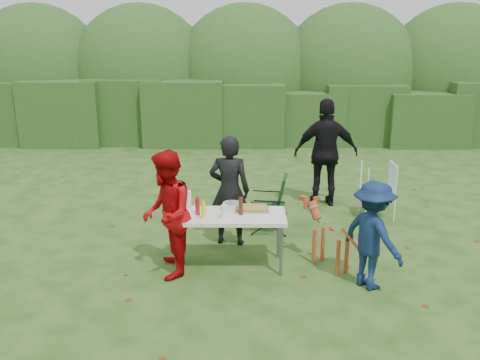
{
  "coord_description": "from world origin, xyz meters",
  "views": [
    {
      "loc": [
        0.04,
        -6.44,
        3.02
      ],
      "look_at": [
        -0.04,
        0.63,
        1.0
      ],
      "focal_mm": 38.0,
      "sensor_mm": 36.0,
      "label": 1
    }
  ],
  "objects_px": {
    "lawn_chair": "(378,190)",
    "person_red_jacket": "(167,215)",
    "folding_table": "(229,218)",
    "person_cook": "(229,191)",
    "dog": "(331,238)",
    "camping_chair": "(268,203)",
    "beer_bottle": "(241,206)",
    "paper_towel_roll": "(187,200)",
    "child": "(373,235)",
    "ketchup_bottle": "(198,206)",
    "person_black_puffy": "(326,153)",
    "mustard_bottle": "(204,211)"
  },
  "relations": [
    {
      "from": "person_cook",
      "to": "lawn_chair",
      "type": "xyz_separation_m",
      "value": [
        2.5,
        1.21,
        -0.35
      ]
    },
    {
      "from": "person_black_puffy",
      "to": "beer_bottle",
      "type": "relative_size",
      "value": 8.13
    },
    {
      "from": "folding_table",
      "to": "child",
      "type": "xyz_separation_m",
      "value": [
        1.76,
        -0.57,
        -0.0
      ]
    },
    {
      "from": "person_black_puffy",
      "to": "person_cook",
      "type": "bearing_deg",
      "value": 48.21
    },
    {
      "from": "lawn_chair",
      "to": "ketchup_bottle",
      "type": "distance_m",
      "value": 3.54
    },
    {
      "from": "dog",
      "to": "lawn_chair",
      "type": "xyz_separation_m",
      "value": [
        1.13,
        2.06,
        0.05
      ]
    },
    {
      "from": "person_cook",
      "to": "dog",
      "type": "height_order",
      "value": "person_cook"
    },
    {
      "from": "camping_chair",
      "to": "ketchup_bottle",
      "type": "distance_m",
      "value": 1.69
    },
    {
      "from": "person_cook",
      "to": "mustard_bottle",
      "type": "bearing_deg",
      "value": 79.69
    },
    {
      "from": "person_black_puffy",
      "to": "paper_towel_roll",
      "type": "distance_m",
      "value": 3.32
    },
    {
      "from": "lawn_chair",
      "to": "person_red_jacket",
      "type": "bearing_deg",
      "value": 36.54
    },
    {
      "from": "ketchup_bottle",
      "to": "person_black_puffy",
      "type": "bearing_deg",
      "value": 51.67
    },
    {
      "from": "mustard_bottle",
      "to": "child",
      "type": "bearing_deg",
      "value": -11.16
    },
    {
      "from": "person_black_puffy",
      "to": "paper_towel_roll",
      "type": "relative_size",
      "value": 7.51
    },
    {
      "from": "child",
      "to": "dog",
      "type": "distance_m",
      "value": 0.7
    },
    {
      "from": "paper_towel_roll",
      "to": "folding_table",
      "type": "bearing_deg",
      "value": -18.11
    },
    {
      "from": "beer_bottle",
      "to": "paper_towel_roll",
      "type": "height_order",
      "value": "paper_towel_roll"
    },
    {
      "from": "folding_table",
      "to": "person_red_jacket",
      "type": "relative_size",
      "value": 0.91
    },
    {
      "from": "child",
      "to": "beer_bottle",
      "type": "distance_m",
      "value": 1.71
    },
    {
      "from": "person_black_puffy",
      "to": "dog",
      "type": "distance_m",
      "value": 2.76
    },
    {
      "from": "folding_table",
      "to": "person_red_jacket",
      "type": "xyz_separation_m",
      "value": [
        -0.78,
        -0.26,
        0.14
      ]
    },
    {
      "from": "paper_towel_roll",
      "to": "person_black_puffy",
      "type": "bearing_deg",
      "value": 47.39
    },
    {
      "from": "lawn_chair",
      "to": "ketchup_bottle",
      "type": "height_order",
      "value": "ketchup_bottle"
    },
    {
      "from": "person_red_jacket",
      "to": "lawn_chair",
      "type": "bearing_deg",
      "value": 117.4
    },
    {
      "from": "person_cook",
      "to": "camping_chair",
      "type": "distance_m",
      "value": 0.87
    },
    {
      "from": "person_cook",
      "to": "paper_towel_roll",
      "type": "bearing_deg",
      "value": 54.77
    },
    {
      "from": "person_black_puffy",
      "to": "folding_table",
      "type": "bearing_deg",
      "value": 58.35
    },
    {
      "from": "person_black_puffy",
      "to": "dog",
      "type": "height_order",
      "value": "person_black_puffy"
    },
    {
      "from": "lawn_chair",
      "to": "child",
      "type": "bearing_deg",
      "value": 76.29
    },
    {
      "from": "child",
      "to": "lawn_chair",
      "type": "distance_m",
      "value": 2.67
    },
    {
      "from": "lawn_chair",
      "to": "ketchup_bottle",
      "type": "bearing_deg",
      "value": 36.6
    },
    {
      "from": "folding_table",
      "to": "paper_towel_roll",
      "type": "height_order",
      "value": "paper_towel_roll"
    },
    {
      "from": "person_red_jacket",
      "to": "camping_chair",
      "type": "xyz_separation_m",
      "value": [
        1.36,
        1.57,
        -0.37
      ]
    },
    {
      "from": "camping_chair",
      "to": "lawn_chair",
      "type": "xyz_separation_m",
      "value": [
        1.9,
        0.69,
        0.02
      ]
    },
    {
      "from": "camping_chair",
      "to": "beer_bottle",
      "type": "xyz_separation_m",
      "value": [
        -0.42,
        -1.32,
        0.4
      ]
    },
    {
      "from": "folding_table",
      "to": "lawn_chair",
      "type": "xyz_separation_m",
      "value": [
        2.48,
        2.0,
        -0.21
      ]
    },
    {
      "from": "dog",
      "to": "ketchup_bottle",
      "type": "xyz_separation_m",
      "value": [
        -1.76,
        0.05,
        0.42
      ]
    },
    {
      "from": "camping_chair",
      "to": "beer_bottle",
      "type": "bearing_deg",
      "value": 80.59
    },
    {
      "from": "person_black_puffy",
      "to": "ketchup_bottle",
      "type": "relative_size",
      "value": 8.87
    },
    {
      "from": "beer_bottle",
      "to": "paper_towel_roll",
      "type": "relative_size",
      "value": 0.92
    },
    {
      "from": "camping_chair",
      "to": "person_cook",
      "type": "bearing_deg",
      "value": 49.43
    },
    {
      "from": "lawn_chair",
      "to": "paper_towel_roll",
      "type": "distance_m",
      "value": 3.57
    },
    {
      "from": "person_cook",
      "to": "person_red_jacket",
      "type": "xyz_separation_m",
      "value": [
        -0.77,
        -1.05,
        0.0
      ]
    },
    {
      "from": "ketchup_bottle",
      "to": "paper_towel_roll",
      "type": "distance_m",
      "value": 0.25
    },
    {
      "from": "dog",
      "to": "lawn_chair",
      "type": "height_order",
      "value": "lawn_chair"
    },
    {
      "from": "mustard_bottle",
      "to": "camping_chair",
      "type": "bearing_deg",
      "value": 58.42
    },
    {
      "from": "person_cook",
      "to": "dog",
      "type": "distance_m",
      "value": 1.66
    },
    {
      "from": "camping_chair",
      "to": "paper_towel_roll",
      "type": "xyz_separation_m",
      "value": [
        -1.15,
        -1.12,
        0.41
      ]
    },
    {
      "from": "lawn_chair",
      "to": "paper_towel_roll",
      "type": "bearing_deg",
      "value": 32.55
    },
    {
      "from": "ketchup_bottle",
      "to": "folding_table",
      "type": "bearing_deg",
      "value": 0.59
    }
  ]
}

